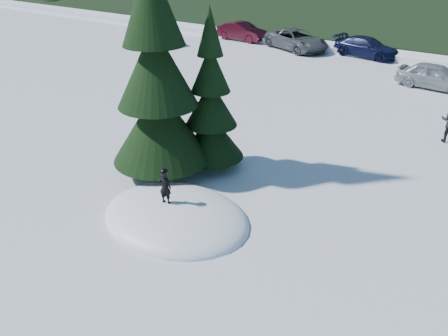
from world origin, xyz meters
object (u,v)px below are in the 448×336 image
Objects in this scene: car_1 at (242,31)px; car_4 at (435,76)px; car_0 at (166,35)px; child_skier at (165,187)px; spruce_tall at (157,77)px; spruce_short at (211,109)px; car_3 at (367,47)px; car_2 at (296,40)px.

car_1 is 1.08× the size of car_4.
car_1 reaches higher than car_0.
car_0 is at bearing -60.64° from child_skier.
spruce_short is at bearing 54.46° from spruce_tall.
car_4 is (5.55, -4.94, 0.01)m from car_3.
car_3 is 7.43m from car_4.
car_0 is 10.03m from car_2.
car_1 is at bearing -74.34° from child_skier.
spruce_tall reaches higher than car_1.
child_skier is at bearing 174.31° from car_4.
spruce_short reaches higher than car_3.
car_1 is 16.32m from car_4.
child_skier is at bearing -148.09° from car_1.
spruce_tall is at bearing -141.61° from car_2.
car_0 is 0.69× the size of car_2.
car_0 is 0.92× the size of car_4.
spruce_tall reaches higher than car_2.
car_4 is (10.50, -4.11, -0.06)m from car_2.
car_3 is at bearing 52.22° from car_4.
car_2 reaches higher than car_1.
spruce_tall is 1.65× the size of car_2.
spruce_tall is 3.59m from child_skier.
car_0 is at bearing 137.50° from spruce_short.
car_2 is 11.28m from car_4.
spruce_short reaches higher than child_skier.
car_4 is (3.92, 14.34, -1.44)m from spruce_short.
car_2 is at bearing 72.49° from car_4.
spruce_short is 14.94m from car_4.
spruce_tall is at bearing -170.99° from car_3.
car_1 is at bearing 98.89° from car_3.
car_1 is at bearing -23.64° from car_0.
car_1 is 0.81× the size of car_2.
child_skier is (1.95, -1.90, -2.35)m from spruce_tall.
child_skier is (0.95, -3.30, -1.13)m from spruce_short.
car_1 is at bearing 106.69° from car_2.
car_4 is (19.69, -0.11, 0.06)m from car_0.
child_skier reaches higher than car_2.
child_skier reaches higher than car_4.
spruce_short reaches higher than car_1.
car_3 is at bearing 91.74° from spruce_tall.
car_2 is at bearing 105.69° from spruce_tall.
car_0 is (-16.72, 17.75, -0.36)m from child_skier.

